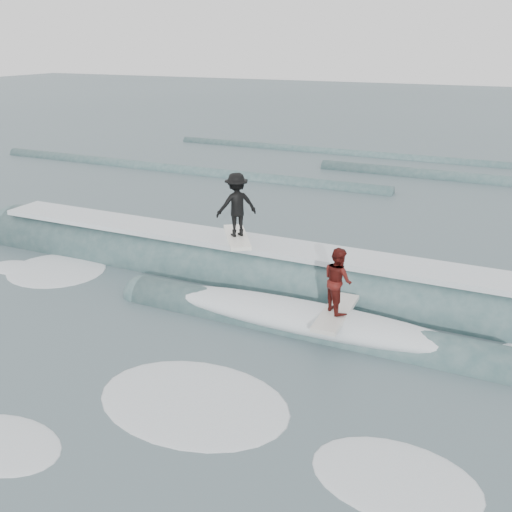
% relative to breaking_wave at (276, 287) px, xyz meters
% --- Properties ---
extents(ground, '(160.00, 160.00, 0.00)m').
position_rel_breaking_wave_xyz_m(ground, '(-0.31, -2.79, -0.05)').
color(ground, '#394E53').
rests_on(ground, ground).
extents(breaking_wave, '(20.70, 3.81, 2.06)m').
position_rel_breaking_wave_xyz_m(breaking_wave, '(0.00, 0.00, 0.00)').
color(breaking_wave, '#325155').
rests_on(breaking_wave, ground).
extents(surfer_black, '(1.56, 1.97, 1.84)m').
position_rel_breaking_wave_xyz_m(surfer_black, '(-1.35, 0.38, 1.95)').
color(surfer_black, white).
rests_on(surfer_black, ground).
extents(surfer_red, '(0.91, 2.01, 1.58)m').
position_rel_breaking_wave_xyz_m(surfer_red, '(2.21, -1.82, 1.19)').
color(surfer_red, silver).
rests_on(surfer_red, ground).
extents(whitewater, '(16.91, 8.38, 0.10)m').
position_rel_breaking_wave_xyz_m(whitewater, '(-0.52, -4.00, -0.05)').
color(whitewater, white).
rests_on(whitewater, ground).
extents(far_swells, '(39.50, 8.65, 0.80)m').
position_rel_breaking_wave_xyz_m(far_swells, '(-1.15, 14.86, -0.05)').
color(far_swells, '#325155').
rests_on(far_swells, ground).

